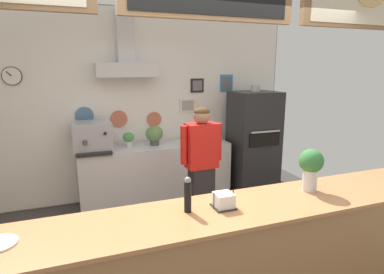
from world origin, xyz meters
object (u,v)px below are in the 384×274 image
Objects in this scene: pizza_oven at (253,144)px; pepper_grinder at (188,195)px; espresso_machine at (92,137)px; potted_oregano at (213,133)px; potted_rosemary at (154,134)px; basil_vase at (311,167)px; potted_sage at (190,134)px; shop_worker at (201,169)px; potted_basil at (128,138)px; napkin_holder at (224,201)px.

pizza_oven is 6.80× the size of pepper_grinder.
espresso_machine reaches higher than potted_oregano.
potted_rosemary is 0.95m from potted_oregano.
potted_sage is at bearing 93.27° from basil_vase.
pepper_grinder is at bearing -129.82° from pizza_oven.
shop_worker is 4.50× the size of basil_vase.
shop_worker is 5.47× the size of potted_rosemary.
potted_basil is (-1.34, 0.01, 0.02)m from potted_oregano.
shop_worker is 1.41m from potted_basil.
napkin_holder is (-0.67, -2.61, 0.07)m from potted_sage.
pizza_oven is at bearing -4.16° from espresso_machine.
napkin_holder is at bearing -83.61° from potted_basil.
pepper_grinder reaches higher than potted_rosemary.
basil_vase is at bearing 1.16° from pepper_grinder.
potted_rosemary is 1.48× the size of potted_oregano.
espresso_machine is (-2.48, 0.18, 0.26)m from pizza_oven.
pizza_oven is at bearing 50.18° from pepper_grinder.
napkin_holder is (-0.82, -0.05, -0.15)m from basil_vase.
pizza_oven is 3.26× the size of espresso_machine.
shop_worker is at bearing 74.82° from napkin_holder.
potted_oregano is 2.79m from napkin_holder.
potted_oregano is 1.34m from potted_basil.
potted_oregano is at bearing -0.45° from potted_basil.
shop_worker is at bearing -45.98° from espresso_machine.
potted_oregano is (0.95, -0.01, -0.05)m from potted_rosemary.
potted_rosemary is at bearing 105.80° from basil_vase.
pepper_grinder is (-1.96, -2.35, 0.32)m from pizza_oven.
pepper_grinder is (-0.94, -2.59, 0.15)m from potted_sage.
potted_basil is (0.50, 0.03, -0.07)m from espresso_machine.
shop_worker is 1.69m from espresso_machine.
espresso_machine is 2.43× the size of potted_basil.
potted_basil is (-0.39, -0.00, -0.03)m from potted_rosemary.
potted_basil is 1.37× the size of napkin_holder.
espresso_machine is at bearing -179.25° from potted_oregano.
espresso_machine is (-1.16, 1.20, 0.23)m from shop_worker.
napkin_holder is (-1.69, -2.37, 0.25)m from pizza_oven.
potted_rosemary is 2.59m from napkin_holder.
pizza_oven reaches higher than shop_worker.
napkin_holder reaches higher than potted_sage.
potted_sage is 0.57× the size of basil_vase.
potted_oregano is 0.88× the size of potted_basil.
potted_sage is at bearing 2.11° from potted_rosemary.
potted_oregano is 2.55m from basil_vase.
potted_basil is at bearing 96.39° from napkin_holder.
potted_oregano is (0.69, 1.23, 0.14)m from shop_worker.
shop_worker is at bearing -77.81° from potted_rosemary.
pizza_oven is 3.08m from pepper_grinder.
pizza_oven reaches higher than potted_sage.
shop_worker is 1.42m from napkin_holder.
napkin_holder is at bearing 72.25° from shop_worker.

